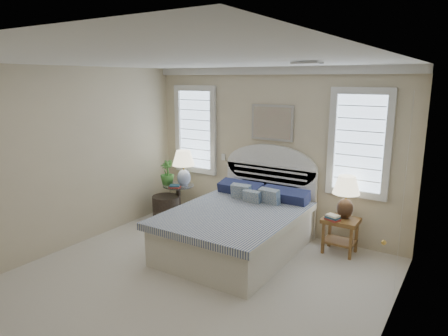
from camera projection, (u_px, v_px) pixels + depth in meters
floor at (178, 291)px, 4.83m from camera, size 4.50×5.00×0.01m
ceiling at (172, 61)px, 4.24m from camera, size 4.50×5.00×0.01m
wall_back at (272, 151)px, 6.58m from camera, size 4.50×0.02×2.70m
wall_left at (54, 162)px, 5.72m from camera, size 0.02×5.00×2.70m
wall_right at (384, 221)px, 3.35m from camera, size 0.02×5.00×2.70m
crown_molding at (273, 71)px, 6.27m from camera, size 4.50×0.08×0.12m
hvac_vent at (307, 63)px, 4.26m from camera, size 0.30×0.20×0.02m
switch_plate at (223, 157)px, 7.12m from camera, size 0.08×0.01×0.12m
window_left at (196, 130)px, 7.33m from camera, size 0.90×0.06×1.60m
window_right at (360, 143)px, 5.78m from camera, size 0.90×0.06×1.60m
painting at (272, 123)px, 6.45m from camera, size 0.74×0.04×0.58m
closet_door at (404, 201)px, 4.37m from camera, size 0.02×1.80×2.40m
bed at (240, 225)px, 5.94m from camera, size 1.72×2.28×1.47m
side_table_left at (178, 198)px, 7.30m from camera, size 0.56×0.56×0.63m
nightstand_right at (340, 228)px, 5.82m from camera, size 0.50×0.40×0.53m
floor_pot at (166, 208)px, 7.24m from camera, size 0.62×0.62×0.45m
lamp_left at (184, 164)px, 7.11m from camera, size 0.48×0.48×0.65m
lamp_right at (346, 192)px, 5.75m from camera, size 0.49×0.49×0.64m
potted_plant at (167, 173)px, 7.23m from camera, size 0.28×0.28×0.44m
books_left at (175, 186)px, 7.05m from camera, size 0.23×0.20×0.05m
books_right at (333, 218)px, 5.72m from camera, size 0.24×0.21×0.08m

